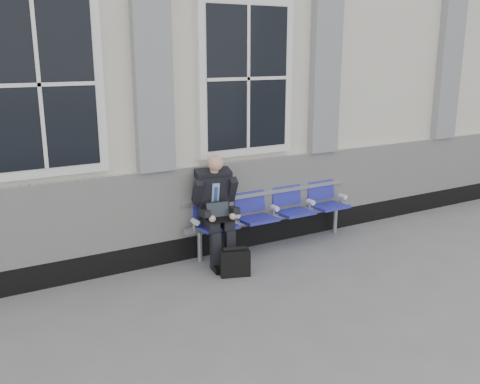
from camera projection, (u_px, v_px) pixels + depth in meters
ground at (286, 292)px, 5.91m from camera, size 70.00×70.00×0.00m
station_building at (159, 75)px, 8.24m from camera, size 14.40×4.40×4.49m
bench at (272, 207)px, 7.20m from camera, size 2.60×0.47×0.91m
businessman at (216, 205)px, 6.60m from camera, size 0.57×0.77×1.37m
briefcase at (235, 262)px, 6.31m from camera, size 0.38×0.25×0.36m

